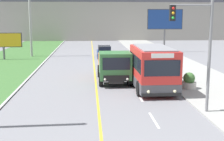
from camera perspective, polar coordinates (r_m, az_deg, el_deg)
city_bus at (r=22.00m, az=7.49°, el=0.38°), size 2.69×5.70×3.07m
dump_truck at (r=24.18m, az=0.38°, el=0.66°), size 2.43×6.18×2.50m
car_distant at (r=39.04m, az=-1.41°, el=3.39°), size 1.80×4.30×1.45m
utility_pole_far at (r=41.03m, az=-14.82°, el=10.75°), size 1.80×0.28×11.78m
traffic_light_mast at (r=16.90m, az=15.54°, el=5.19°), size 2.28×0.32×6.13m
billboard_large at (r=45.27m, az=9.66°, el=9.00°), size 5.03×0.24×6.08m
billboard_small at (r=39.09m, az=-19.27°, el=5.17°), size 4.34×0.24×3.20m
planter_round_near at (r=22.79m, az=13.89°, el=-1.96°), size 1.04×1.04×1.16m
planter_round_second at (r=26.40m, az=11.22°, el=-0.21°), size 1.07×1.07×1.19m
planter_round_third at (r=30.10m, az=9.35°, el=1.11°), size 1.02×1.02×1.20m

